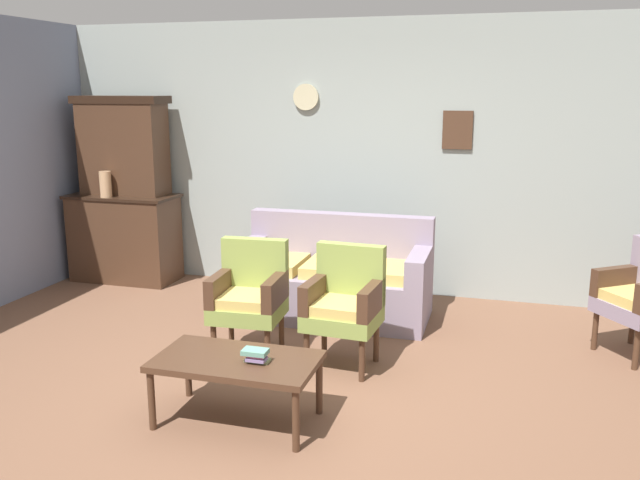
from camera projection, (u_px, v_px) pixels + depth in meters
name	position (u px, v px, depth m)	size (l,w,h in m)	color
ground_plane	(279.00, 397.00, 4.52)	(7.68, 7.68, 0.00)	brown
wall_back_with_decor	(365.00, 158.00, 6.69)	(6.40, 0.09, 2.70)	#939E99
side_cabinet	(125.00, 237.00, 7.22)	(1.16, 0.55, 0.93)	#472D1E
cabinet_upper_hutch	(123.00, 145.00, 7.07)	(0.99, 0.38, 1.03)	#472D1E
vase_on_cabinet	(106.00, 184.00, 6.93)	(0.12, 0.12, 0.27)	tan
floral_couch	(333.00, 280.00, 6.10)	(1.74, 0.81, 0.90)	gray
armchair_row_middle	(250.00, 294.00, 5.13)	(0.55, 0.52, 0.90)	#849947
armchair_near_couch_end	(345.00, 301.00, 4.95)	(0.55, 0.53, 0.90)	#849947
coffee_table	(237.00, 365.00, 4.12)	(1.00, 0.56, 0.42)	#472D1E
book_stack_on_table	(256.00, 355.00, 4.04)	(0.16, 0.11, 0.08)	#738256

